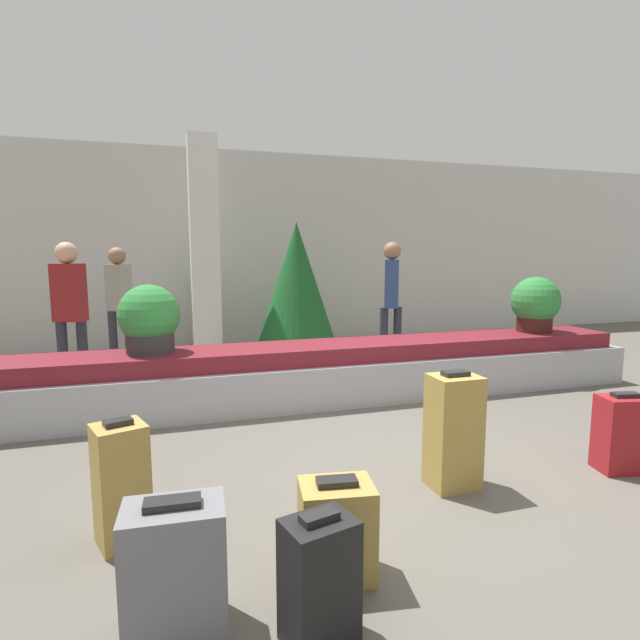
{
  "coord_description": "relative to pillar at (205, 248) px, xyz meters",
  "views": [
    {
      "loc": [
        -1.49,
        -3.05,
        1.53
      ],
      "look_at": [
        0.0,
        1.79,
        0.84
      ],
      "focal_mm": 28.0,
      "sensor_mm": 36.0,
      "label": 1
    }
  ],
  "objects": [
    {
      "name": "ground_plane",
      "position": [
        0.93,
        -4.55,
        -1.6
      ],
      "size": [
        18.0,
        18.0,
        0.0
      ],
      "primitive_type": "plane",
      "color": "#59544C"
    },
    {
      "name": "back_wall",
      "position": [
        0.93,
        0.92,
        0.0
      ],
      "size": [
        18.0,
        0.06,
        3.2
      ],
      "color": "beige",
      "rests_on": "ground_plane"
    },
    {
      "name": "carousel",
      "position": [
        0.93,
        -2.76,
        -1.32
      ],
      "size": [
        7.22,
        0.82,
        0.59
      ],
      "color": "#9E9EA3",
      "rests_on": "ground_plane"
    },
    {
      "name": "pillar",
      "position": [
        0.0,
        0.0,
        0.0
      ],
      "size": [
        0.41,
        0.41,
        3.2
      ],
      "color": "silver",
      "rests_on": "ground_plane"
    },
    {
      "name": "suitcase_0",
      "position": [
        -0.57,
        -5.68,
        -1.33
      ],
      "size": [
        0.41,
        0.28,
        0.57
      ],
      "rotation": [
        0.0,
        0.0,
        -0.06
      ],
      "color": "slate",
      "rests_on": "ground_plane"
    },
    {
      "name": "suitcase_1",
      "position": [
        1.19,
        -4.88,
        -1.22
      ],
      "size": [
        0.31,
        0.26,
        0.78
      ],
      "rotation": [
        0.0,
        0.0,
        0.0
      ],
      "color": "#A3843D",
      "rests_on": "ground_plane"
    },
    {
      "name": "suitcase_2",
      "position": [
        -0.03,
        -5.89,
        -1.34
      ],
      "size": [
        0.32,
        0.26,
        0.54
      ],
      "rotation": [
        0.0,
        0.0,
        0.25
      ],
      "color": "black",
      "rests_on": "ground_plane"
    },
    {
      "name": "suitcase_3",
      "position": [
        0.16,
        -5.53,
        -1.37
      ],
      "size": [
        0.38,
        0.31,
        0.49
      ],
      "rotation": [
        0.0,
        0.0,
        -0.15
      ],
      "color": "#A3843D",
      "rests_on": "ground_plane"
    },
    {
      "name": "suitcase_4",
      "position": [
        -0.83,
        -4.94,
        -1.27
      ],
      "size": [
        0.31,
        0.3,
        0.68
      ],
      "rotation": [
        0.0,
        0.0,
        0.34
      ],
      "color": "#A3843D",
      "rests_on": "ground_plane"
    },
    {
      "name": "suitcase_5",
      "position": [
        2.46,
        -5.02,
        -1.33
      ],
      "size": [
        0.37,
        0.29,
        0.56
      ],
      "rotation": [
        0.0,
        0.0,
        -0.21
      ],
      "color": "maroon",
      "rests_on": "ground_plane"
    },
    {
      "name": "potted_plant_0",
      "position": [
        -0.73,
        -2.69,
        -0.69
      ],
      "size": [
        0.57,
        0.57,
        0.64
      ],
      "color": "#2D2D2D",
      "rests_on": "carousel"
    },
    {
      "name": "potted_plant_1",
      "position": [
        3.63,
        -2.72,
        -0.68
      ],
      "size": [
        0.56,
        0.56,
        0.65
      ],
      "color": "#381914",
      "rests_on": "carousel"
    },
    {
      "name": "traveler_0",
      "position": [
        -1.57,
        -1.66,
        -0.62
      ],
      "size": [
        0.36,
        0.28,
        1.64
      ],
      "rotation": [
        0.0,
        0.0,
        2.79
      ],
      "color": "#282833",
      "rests_on": "ground_plane"
    },
    {
      "name": "traveler_1",
      "position": [
        -1.16,
        -0.56,
        -0.65
      ],
      "size": [
        0.35,
        0.36,
        1.6
      ],
      "rotation": [
        0.0,
        0.0,
        -0.83
      ],
      "color": "#282833",
      "rests_on": "ground_plane"
    },
    {
      "name": "traveler_2",
      "position": [
        2.32,
        -1.52,
        -0.6
      ],
      "size": [
        0.31,
        0.37,
        1.67
      ],
      "rotation": [
        0.0,
        0.0,
        -2.01
      ],
      "color": "#282833",
      "rests_on": "ground_plane"
    },
    {
      "name": "decorated_tree",
      "position": [
        1.26,
        -0.53,
        -0.53
      ],
      "size": [
        1.18,
        1.18,
        1.97
      ],
      "color": "#4C331E",
      "rests_on": "ground_plane"
    }
  ]
}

